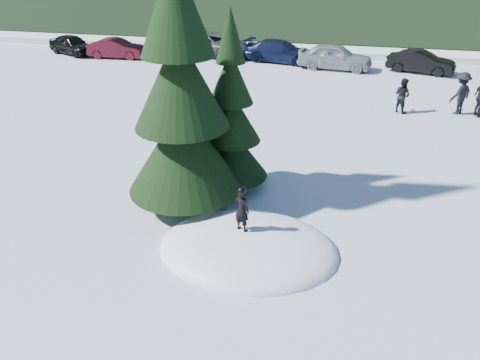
% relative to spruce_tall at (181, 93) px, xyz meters
% --- Properties ---
extents(ground, '(200.00, 200.00, 0.00)m').
position_rel_spruce_tall_xyz_m(ground, '(2.20, -1.80, -3.32)').
color(ground, white).
rests_on(ground, ground).
extents(snow_mound, '(4.48, 3.52, 0.96)m').
position_rel_spruce_tall_xyz_m(snow_mound, '(2.20, -1.80, -3.32)').
color(snow_mound, white).
rests_on(snow_mound, ground).
extents(spruce_tall, '(3.20, 3.20, 8.60)m').
position_rel_spruce_tall_xyz_m(spruce_tall, '(0.00, 0.00, 0.00)').
color(spruce_tall, black).
rests_on(spruce_tall, ground).
extents(spruce_short, '(2.20, 2.20, 5.37)m').
position_rel_spruce_tall_xyz_m(spruce_short, '(1.00, 1.40, -1.22)').
color(spruce_short, black).
rests_on(spruce_short, ground).
extents(child_skier, '(0.49, 0.42, 1.13)m').
position_rel_spruce_tall_xyz_m(child_skier, '(2.01, -1.69, -2.28)').
color(child_skier, black).
rests_on(child_skier, snow_mound).
extents(adult_0, '(0.95, 0.93, 1.54)m').
position_rel_spruce_tall_xyz_m(adult_0, '(6.68, 9.99, -2.55)').
color(adult_0, black).
rests_on(adult_0, ground).
extents(adult_2, '(1.33, 1.31, 1.84)m').
position_rel_spruce_tall_xyz_m(adult_2, '(9.15, 10.37, -2.40)').
color(adult_2, black).
rests_on(adult_2, ground).
extents(car_0, '(4.04, 2.92, 1.28)m').
position_rel_spruce_tall_xyz_m(car_0, '(-14.02, 17.72, -2.68)').
color(car_0, black).
rests_on(car_0, ground).
extents(car_1, '(3.83, 1.55, 1.24)m').
position_rel_spruce_tall_xyz_m(car_1, '(-10.55, 17.30, -2.70)').
color(car_1, '#3F0B14').
rests_on(car_1, ground).
extents(car_2, '(5.87, 4.17, 1.49)m').
position_rel_spruce_tall_xyz_m(car_2, '(-4.70, 19.41, -2.58)').
color(car_2, '#4F5157').
rests_on(car_2, ground).
extents(car_3, '(4.88, 2.69, 1.34)m').
position_rel_spruce_tall_xyz_m(car_3, '(0.02, 18.52, -2.65)').
color(car_3, '#0E1633').
rests_on(car_3, ground).
extents(car_4, '(4.52, 2.24, 1.48)m').
position_rel_spruce_tall_xyz_m(car_4, '(3.44, 17.41, -2.58)').
color(car_4, '#92969A').
rests_on(car_4, ground).
extents(car_5, '(4.00, 2.31, 1.25)m').
position_rel_spruce_tall_xyz_m(car_5, '(8.35, 17.64, -2.70)').
color(car_5, black).
rests_on(car_5, ground).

